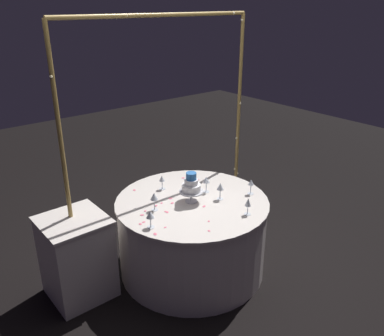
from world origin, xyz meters
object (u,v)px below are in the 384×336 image
(wine_glass_6, at_px, (248,203))
(decorative_arch, at_px, (164,110))
(main_table, at_px, (192,235))
(wine_glass_2, at_px, (220,187))
(wine_glass_0, at_px, (154,197))
(wine_glass_3, at_px, (206,180))
(wine_glass_5, at_px, (162,179))
(wine_glass_1, at_px, (251,183))
(wine_glass_4, at_px, (150,215))
(tiered_cake, at_px, (191,186))
(side_table, at_px, (77,257))

(wine_glass_6, bearing_deg, decorative_arch, 102.57)
(main_table, distance_m, wine_glass_2, 0.55)
(main_table, bearing_deg, wine_glass_0, 169.61)
(wine_glass_2, distance_m, wine_glass_3, 0.19)
(wine_glass_2, relative_size, wine_glass_5, 1.15)
(wine_glass_1, xyz_separation_m, wine_glass_5, (-0.58, 0.61, -0.00))
(wine_glass_5, bearing_deg, main_table, -79.17)
(decorative_arch, bearing_deg, wine_glass_6, -77.43)
(wine_glass_3, bearing_deg, wine_glass_1, -45.01)
(wine_glass_4, xyz_separation_m, wine_glass_6, (0.76, -0.35, -0.00))
(wine_glass_4, bearing_deg, tiered_cake, 14.45)
(wine_glass_5, bearing_deg, wine_glass_2, -60.86)
(wine_glass_3, xyz_separation_m, wine_glass_5, (-0.29, 0.32, -0.02))
(wine_glass_1, xyz_separation_m, wine_glass_6, (-0.31, -0.25, 0.00))
(side_table, bearing_deg, wine_glass_5, 1.06)
(main_table, xyz_separation_m, wine_glass_0, (-0.37, 0.07, 0.50))
(wine_glass_0, relative_size, wine_glass_1, 1.15)
(wine_glass_2, height_order, wine_glass_5, wine_glass_2)
(wine_glass_0, distance_m, wine_glass_3, 0.58)
(wine_glass_0, bearing_deg, decorative_arch, 42.84)
(wine_glass_5, relative_size, wine_glass_6, 0.92)
(tiered_cake, bearing_deg, wine_glass_4, -165.55)
(main_table, xyz_separation_m, wine_glass_3, (0.22, 0.05, 0.49))
(wine_glass_1, height_order, wine_glass_4, wine_glass_4)
(side_table, relative_size, wine_glass_2, 4.61)
(wine_glass_2, distance_m, wine_glass_6, 0.36)
(side_table, relative_size, wine_glass_4, 5.11)
(side_table, relative_size, tiered_cake, 2.63)
(main_table, relative_size, tiered_cake, 4.91)
(wine_glass_1, relative_size, wine_glass_2, 0.90)
(side_table, bearing_deg, wine_glass_0, -24.05)
(wine_glass_0, relative_size, wine_glass_4, 1.14)
(side_table, distance_m, wine_glass_4, 0.82)
(main_table, relative_size, wine_glass_1, 9.62)
(main_table, height_order, wine_glass_4, wine_glass_4)
(wine_glass_4, relative_size, wine_glass_5, 1.04)
(side_table, height_order, wine_glass_6, wine_glass_6)
(wine_glass_2, bearing_deg, decorative_arch, 111.44)
(side_table, xyz_separation_m, wine_glass_1, (1.51, -0.60, 0.47))
(decorative_arch, distance_m, wine_glass_4, 1.02)
(tiered_cake, relative_size, wine_glass_1, 1.96)
(decorative_arch, distance_m, side_table, 1.50)
(tiered_cake, relative_size, wine_glass_4, 1.94)
(wine_glass_1, distance_m, wine_glass_2, 0.32)
(side_table, height_order, wine_glass_2, wine_glass_2)
(decorative_arch, distance_m, wine_glass_2, 0.87)
(wine_glass_2, bearing_deg, wine_glass_5, 119.14)
(wine_glass_4, bearing_deg, side_table, 131.59)
(main_table, bearing_deg, wine_glass_2, -33.83)
(main_table, relative_size, side_table, 1.87)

